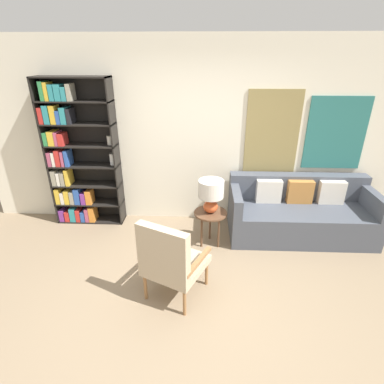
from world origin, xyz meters
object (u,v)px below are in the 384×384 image
at_px(armchair, 170,259).
at_px(side_table, 210,216).
at_px(bookshelf, 74,158).
at_px(couch, 299,214).
at_px(table_lamp, 211,192).

height_order(armchair, side_table, armchair).
distance_m(bookshelf, couch, 3.40).
distance_m(armchair, couch, 2.23).
relative_size(couch, side_table, 3.97).
xyz_separation_m(armchair, side_table, (0.43, 1.05, -0.08)).
relative_size(bookshelf, table_lamp, 4.74).
bearing_deg(bookshelf, armchair, -46.33).
relative_size(armchair, table_lamp, 2.08).
bearing_deg(couch, armchair, -141.06).
height_order(armchair, couch, armchair).
bearing_deg(armchair, side_table, 67.71).
xyz_separation_m(couch, table_lamp, (-1.30, -0.34, 0.47)).
bearing_deg(table_lamp, side_table, -60.27).
relative_size(bookshelf, couch, 1.08).
height_order(bookshelf, table_lamp, bookshelf).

